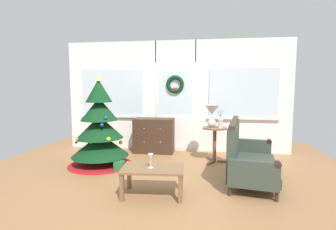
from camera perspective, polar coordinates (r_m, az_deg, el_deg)
ground_plane at (r=4.19m, az=-1.83°, el=-14.54°), size 6.76×6.76×0.00m
back_wall_with_door at (r=5.98m, az=1.67°, el=4.27°), size 5.20×0.19×2.55m
christmas_tree at (r=5.04m, az=-14.93°, el=-3.71°), size 1.22×1.22×1.72m
dresser_cabinet at (r=5.86m, az=-3.14°, el=-4.56°), size 0.91×0.45×0.78m
settee_sofa at (r=4.34m, az=16.87°, el=-8.86°), size 0.93×1.64×0.96m
side_table at (r=5.16m, az=10.34°, el=-4.96°), size 0.50×0.48×0.70m
table_lamp at (r=5.13m, az=9.76°, el=0.47°), size 0.28×0.28×0.44m
flower_vase at (r=5.05m, az=11.57°, el=-1.56°), size 0.11×0.10×0.35m
coffee_table at (r=3.59m, az=-3.37°, el=-12.42°), size 0.88×0.58×0.40m
wine_glass at (r=3.51m, az=-3.90°, el=-9.45°), size 0.08×0.08×0.20m
gift_box at (r=4.74m, az=-10.76°, el=-11.08°), size 0.17×0.15×0.17m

